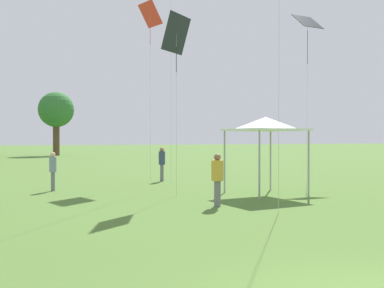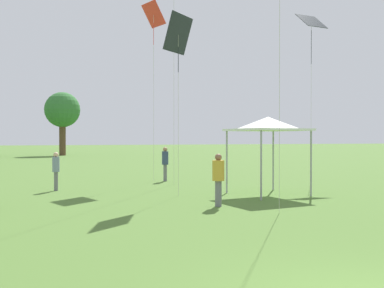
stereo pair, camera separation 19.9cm
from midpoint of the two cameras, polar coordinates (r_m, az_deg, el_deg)
person_standing_0 at (r=14.56m, az=3.76°, el=-3.99°), size 0.54×0.54×1.71m
person_standing_1 at (r=23.10m, az=-3.18°, el=-2.13°), size 0.39×0.39×1.76m
person_standing_3 at (r=19.70m, az=-16.62°, el=-2.86°), size 0.39×0.39×1.63m
canopy_tent at (r=17.81m, az=9.92°, el=2.45°), size 2.88×2.88×3.04m
kite_2 at (r=24.28m, az=-4.66°, el=15.77°), size 1.07×1.46×9.21m
kite_3 at (r=25.39m, az=15.15°, el=14.53°), size 1.46×1.20×8.85m
kite_6 at (r=17.62m, az=-1.43°, el=13.63°), size 1.41×1.26×6.90m
distant_tree_2 at (r=60.55m, az=-16.05°, el=4.10°), size 4.54×4.54×8.21m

